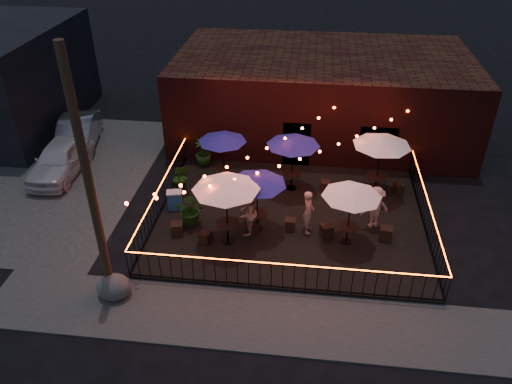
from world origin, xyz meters
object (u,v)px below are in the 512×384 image
at_px(utility_pole, 89,185).
at_px(cafe_table_1, 222,138).
at_px(cafe_table_2, 257,180).
at_px(boulder, 114,287).
at_px(cafe_table_5, 382,142).
at_px(cooler, 175,200).
at_px(cafe_table_3, 293,142).
at_px(cafe_table_4, 352,193).
at_px(cafe_table_0, 226,185).

height_order(utility_pole, cafe_table_1, utility_pole).
xyz_separation_m(cafe_table_1, cafe_table_2, (1.80, -3.24, 0.09)).
bearing_deg(boulder, cafe_table_5, 38.87).
bearing_deg(cooler, cafe_table_3, 12.10).
bearing_deg(cafe_table_2, cafe_table_5, 34.39).
bearing_deg(cafe_table_4, cooler, 168.56).
height_order(utility_pole, cafe_table_0, utility_pole).
height_order(cafe_table_5, boulder, cafe_table_5).
xyz_separation_m(cafe_table_2, cooler, (-3.34, 0.97, -1.72)).
bearing_deg(cafe_table_1, boulder, -107.66).
height_order(cooler, boulder, cooler).
relative_size(cafe_table_4, cooler, 2.96).
height_order(cafe_table_0, cafe_table_3, cafe_table_0).
height_order(cafe_table_3, cafe_table_4, cafe_table_3).
height_order(utility_pole, cafe_table_2, utility_pole).
xyz_separation_m(cafe_table_0, cooler, (-2.39, 1.80, -1.96)).
relative_size(utility_pole, boulder, 8.13).
distance_m(cafe_table_0, boulder, 4.79).
bearing_deg(utility_pole, cafe_table_3, 51.11).
bearing_deg(cafe_table_3, cafe_table_4, -57.11).
height_order(cafe_table_5, cooler, cafe_table_5).
bearing_deg(cafe_table_4, utility_pole, -156.38).
relative_size(cafe_table_1, cafe_table_5, 0.77).
distance_m(cooler, boulder, 4.84).
relative_size(cafe_table_1, boulder, 2.24).
relative_size(cafe_table_3, cafe_table_5, 0.83).
xyz_separation_m(cafe_table_2, cafe_table_4, (3.25, -0.36, -0.04)).
bearing_deg(utility_pole, cooler, 78.95).
height_order(utility_pole, cooler, utility_pole).
bearing_deg(utility_pole, cafe_table_2, 40.58).
height_order(cafe_table_4, cafe_table_5, cafe_table_5).
bearing_deg(cafe_table_4, boulder, -154.67).
bearing_deg(cafe_table_2, cafe_table_1, 119.12).
bearing_deg(cafe_table_1, cafe_table_5, -1.28).
bearing_deg(boulder, cafe_table_4, 25.33).
xyz_separation_m(cafe_table_0, cafe_table_2, (0.95, 0.82, -0.24)).
bearing_deg(cooler, cafe_table_5, 2.89).
bearing_deg(boulder, cafe_table_3, 52.88).
height_order(cafe_table_1, cafe_table_5, cafe_table_5).
bearing_deg(utility_pole, cafe_table_4, 23.62).
xyz_separation_m(cafe_table_3, cafe_table_5, (3.44, 0.12, 0.15)).
bearing_deg(cafe_table_2, cafe_table_0, -139.16).
bearing_deg(boulder, utility_pole, 136.76).
relative_size(cafe_table_0, boulder, 2.70).
distance_m(cafe_table_0, cafe_table_1, 4.16).
relative_size(utility_pole, cafe_table_5, 2.80).
height_order(cafe_table_2, boulder, cafe_table_2).
bearing_deg(boulder, cooler, 81.59).
xyz_separation_m(cafe_table_3, boulder, (-5.14, -6.79, -1.93)).
bearing_deg(cafe_table_1, cafe_table_2, -60.88).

